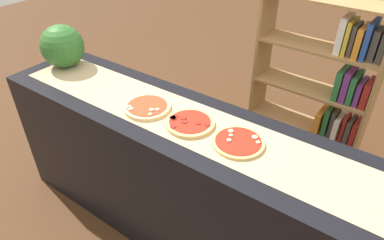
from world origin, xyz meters
The scene contains 8 objects.
ground_plane centered at (0.00, 0.00, 0.00)m, with size 12.00×12.00×0.00m, color #4C2D19.
counter centered at (0.00, 0.00, 0.46)m, with size 2.59×0.57×0.92m, color black.
parchment_paper centered at (0.00, 0.00, 0.92)m, with size 2.39×0.37×0.00m, color tan.
pizza_mushroom_0 centered at (-0.28, -0.03, 0.94)m, with size 0.26×0.26×0.03m.
pizza_pepperoni_1 centered at (0.00, -0.02, 0.93)m, with size 0.26×0.26×0.03m.
pizza_mushroom_2 centered at (0.28, -0.01, 0.93)m, with size 0.26×0.26×0.02m.
watermelon centered at (-1.11, 0.06, 1.07)m, with size 0.29×0.29×0.29m, color #2D6628.
bookshelf centered at (0.41, 1.18, 0.66)m, with size 0.89×0.30×1.35m.
Camera 1 is at (0.86, -1.21, 1.97)m, focal length 32.11 mm.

